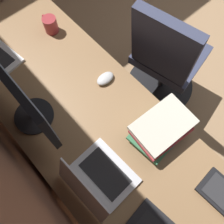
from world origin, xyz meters
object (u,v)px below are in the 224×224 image
book_stack_near (161,129)px  coffee_mug (50,24)px  monitor_primary (18,95)px  mouse_main (105,78)px  laptop_center (96,180)px  office_chair (165,62)px  drawer_pedestal (92,144)px

book_stack_near → coffee_mug: book_stack_near is taller
monitor_primary → book_stack_near: (-0.49, -0.41, -0.19)m
monitor_primary → mouse_main: 0.47m
laptop_center → office_chair: (0.34, -0.89, -0.32)m
book_stack_near → laptop_center: bearing=85.9°
drawer_pedestal → monitor_primary: (0.21, 0.17, 0.62)m
laptop_center → coffee_mug: 0.93m
book_stack_near → mouse_main: bearing=0.0°
book_stack_near → office_chair: size_ratio=0.32×
drawer_pedestal → laptop_center: size_ratio=2.38×
coffee_mug → office_chair: size_ratio=0.13×
coffee_mug → laptop_center: bearing=156.6°
laptop_center → office_chair: office_chair is taller
laptop_center → mouse_main: size_ratio=2.81×
mouse_main → book_stack_near: book_stack_near is taller
coffee_mug → office_chair: (-0.52, -0.52, -0.32)m
coffee_mug → drawer_pedestal: bearing=159.3°
monitor_primary → coffee_mug: (0.40, -0.40, -0.19)m
laptop_center → mouse_main: (0.38, -0.38, -0.03)m
office_chair → monitor_primary: bearing=82.3°
book_stack_near → office_chair: 0.71m
monitor_primary → book_stack_near: size_ratio=1.66×
mouse_main → coffee_mug: coffee_mug is taller
drawer_pedestal → office_chair: bearing=-83.8°
monitor_primary → book_stack_near: bearing=-140.0°
laptop_center → book_stack_near: (-0.03, -0.38, 0.01)m
coffee_mug → office_chair: bearing=-135.0°
mouse_main → coffee_mug: size_ratio=0.86×
book_stack_near → coffee_mug: bearing=0.7°
monitor_primary → mouse_main: (-0.08, -0.41, -0.22)m
monitor_primary → office_chair: size_ratio=0.53×
drawer_pedestal → laptop_center: laptop_center is taller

